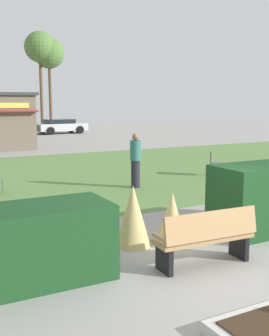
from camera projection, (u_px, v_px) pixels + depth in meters
The scene contains 14 objects.
ground_plane at pixel (216, 263), 6.90m from camera, with size 80.00×80.00×0.00m, color #999691.
lawn_patch at pixel (50, 176), 14.99m from camera, with size 36.00×12.00×0.01m, color #5B8442.
park_bench at pixel (206, 238), 6.72m from camera, with size 1.72×0.60×0.95m.
hedge_left at pixel (29, 245), 6.11m from camera, with size 2.42×1.10×1.14m, color #19421E.
hedge_right at pixel (269, 197), 8.60m from camera, with size 2.42×1.10×1.39m, color #19421E.
ornamental_grass_behind_left at pixel (133, 216), 7.67m from camera, with size 0.65×0.65×1.14m, color tan.
ornamental_grass_behind_right at pixel (241, 203), 8.85m from camera, with size 0.63×0.63×1.04m, color tan.
ornamental_grass_behind_center at pixel (172, 219), 7.74m from camera, with size 0.59×0.59×1.00m, color tan.
cafe_chair_west at pixel (214, 161), 15.01m from camera, with size 0.62×0.62×0.89m.
person_strolling at pixel (136, 160), 12.88m from camera, with size 0.34×0.34×1.69m.
parked_car_center_slot at pixel (7, 127), 32.97m from camera, with size 4.23×2.12×1.20m.
parked_car_east_slot at pixel (61, 126), 35.03m from camera, with size 4.33×2.32×1.20m.
tree_left_bg at pixel (40, 48), 37.74m from camera, with size 2.80×2.80×8.95m.
tree_right_bg at pixel (49, 54), 38.38m from camera, with size 2.80×2.80×8.47m.
Camera 1 is at (-4.28, -5.16, 2.64)m, focal length 44.64 mm.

